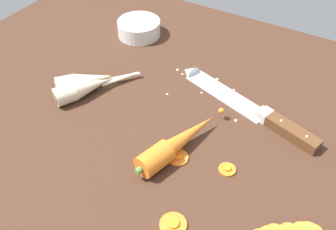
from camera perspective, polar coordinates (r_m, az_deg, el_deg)
The scene contains 10 objects.
ground_plane at distance 78.09cm, azimuth 0.74°, elevation -1.01°, with size 120.00×90.00×4.00cm, color #42281C.
chefs_knife at distance 79.90cm, azimuth 11.04°, elevation 1.83°, with size 34.16×13.44×4.18cm.
whole_carrot at distance 68.25cm, azimuth 1.22°, elevation -4.34°, with size 8.84×21.96×4.20cm.
parsnip_front at distance 83.76cm, azimuth -12.51°, elevation 4.98°, with size 13.71×15.42×4.00cm.
parsnip_mid_left at distance 81.85cm, azimuth -12.69°, elevation 3.91°, with size 11.12×17.57×4.00cm.
carrot_slice_stray_near at distance 60.58cm, azimuth 0.79°, elevation -16.09°, with size 4.31×4.31×0.70cm.
carrot_slice_stray_mid at distance 67.52cm, azimuth 8.93°, elevation -8.02°, with size 3.06×3.06×0.70cm.
carrot_slice_stray_far at distance 68.48cm, azimuth 1.44°, elevation -6.33°, with size 3.99×3.99×0.70cm.
prep_bowl at distance 100.40cm, azimuth -4.40°, elevation 13.01°, with size 11.00×11.00×4.00cm.
mince_crumbs at distance 83.13cm, azimuth 7.60°, elevation 3.96°, with size 22.26×10.98×0.88cm.
Camera 1 is at (27.48, -48.78, 52.44)cm, focal length 40.42 mm.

